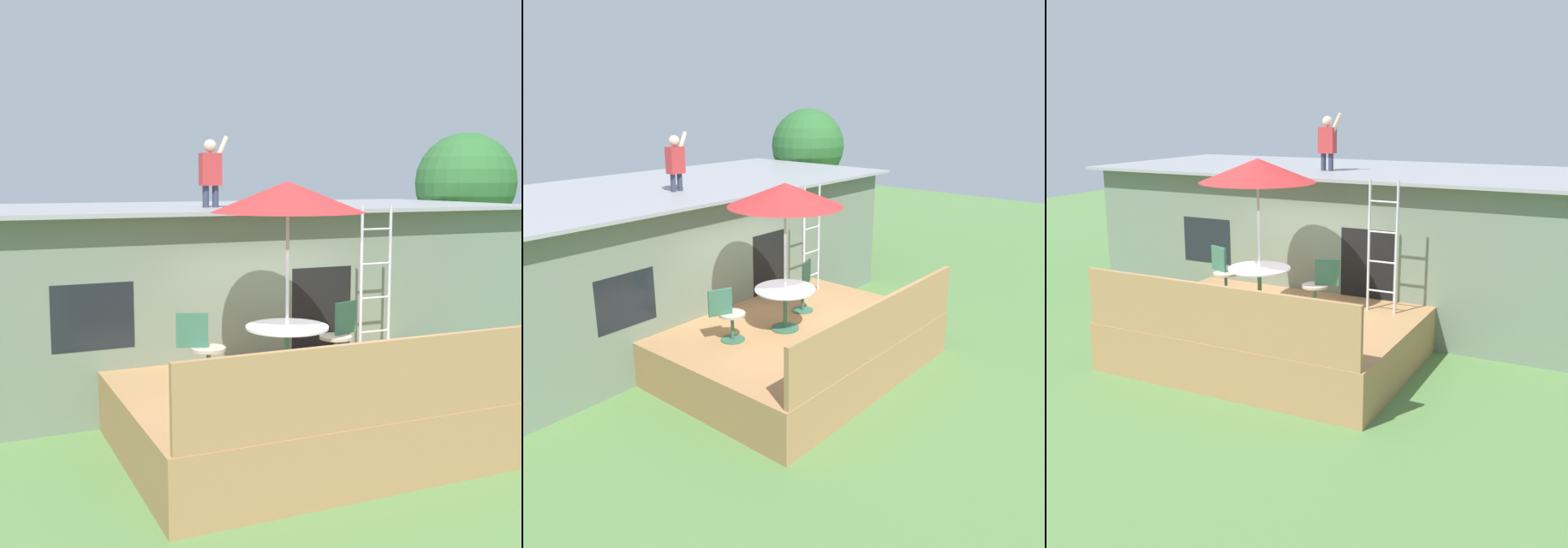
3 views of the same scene
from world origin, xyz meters
TOP-DOWN VIEW (x-y plane):
  - ground_plane at (0.00, 0.00)m, footprint 40.00×40.00m
  - house at (-0.00, 3.60)m, footprint 10.50×4.50m
  - deck at (0.00, 0.00)m, footprint 4.68×3.45m
  - deck_railing at (0.00, -1.67)m, footprint 4.58×0.08m
  - patio_table at (-0.26, 0.07)m, footprint 1.04×1.04m
  - patio_umbrella at (-0.26, 0.07)m, footprint 1.90×1.90m
  - step_ladder at (1.57, 0.94)m, footprint 0.52×0.04m
  - person_figure at (-0.29, 2.78)m, footprint 0.47×0.20m
  - patio_chair_left at (-1.25, 0.46)m, footprint 0.60×0.44m
  - patio_chair_right at (0.68, 0.41)m, footprint 0.60×0.44m
  - backyard_tree at (6.24, 4.73)m, footprint 2.15×2.15m

SIDE VIEW (x-z plane):
  - ground_plane at x=0.00m, z-range 0.00..0.00m
  - deck at x=0.00m, z-range 0.00..0.80m
  - deck_railing at x=0.00m, z-range 0.80..1.70m
  - patio_chair_left at x=-1.25m, z-range 0.80..1.72m
  - patio_chair_right at x=0.68m, z-range 0.80..1.72m
  - patio_table at x=-0.26m, z-range 1.01..1.76m
  - house at x=0.00m, z-range 0.01..2.93m
  - step_ladder at x=1.57m, z-range 0.80..3.00m
  - patio_umbrella at x=-0.26m, z-range 1.88..4.42m
  - backyard_tree at x=6.24m, z-range 1.04..5.41m
  - person_figure at x=-0.29m, z-range 2.98..4.09m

